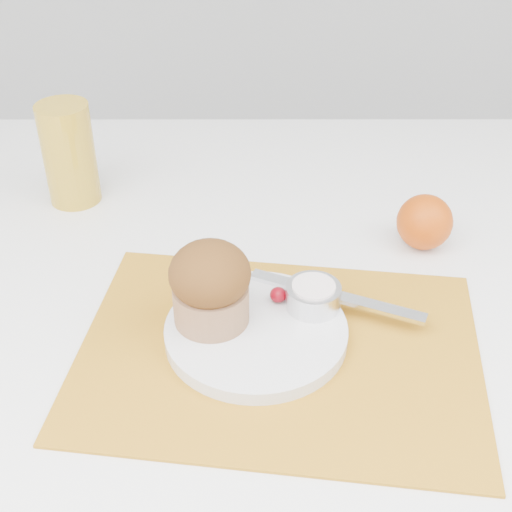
{
  "coord_description": "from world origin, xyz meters",
  "views": [
    {
      "loc": [
        -0.02,
        -0.63,
        1.25
      ],
      "look_at": [
        -0.02,
        -0.0,
        0.8
      ],
      "focal_mm": 50.0,
      "sensor_mm": 36.0,
      "label": 1
    }
  ],
  "objects_px": {
    "plate": "(256,332)",
    "orange": "(425,222)",
    "juice_glass": "(69,154)",
    "table": "(269,464)",
    "muffin": "(210,284)"
  },
  "relations": [
    {
      "from": "plate",
      "to": "orange",
      "type": "bearing_deg",
      "value": 40.24
    },
    {
      "from": "juice_glass",
      "to": "table",
      "type": "bearing_deg",
      "value": -29.33
    },
    {
      "from": "plate",
      "to": "muffin",
      "type": "bearing_deg",
      "value": 164.98
    },
    {
      "from": "orange",
      "to": "juice_glass",
      "type": "xyz_separation_m",
      "value": [
        -0.45,
        0.11,
        0.03
      ]
    },
    {
      "from": "table",
      "to": "plate",
      "type": "bearing_deg",
      "value": -98.19
    },
    {
      "from": "plate",
      "to": "table",
      "type": "bearing_deg",
      "value": 81.81
    },
    {
      "from": "plate",
      "to": "juice_glass",
      "type": "bearing_deg",
      "value": 130.81
    },
    {
      "from": "table",
      "to": "plate",
      "type": "xyz_separation_m",
      "value": [
        -0.02,
        -0.13,
        0.39
      ]
    },
    {
      "from": "orange",
      "to": "muffin",
      "type": "distance_m",
      "value": 0.3
    },
    {
      "from": "table",
      "to": "muffin",
      "type": "xyz_separation_m",
      "value": [
        -0.07,
        -0.12,
        0.44
      ]
    },
    {
      "from": "orange",
      "to": "juice_glass",
      "type": "height_order",
      "value": "juice_glass"
    },
    {
      "from": "table",
      "to": "plate",
      "type": "distance_m",
      "value": 0.41
    },
    {
      "from": "orange",
      "to": "juice_glass",
      "type": "relative_size",
      "value": 0.5
    },
    {
      "from": "table",
      "to": "orange",
      "type": "height_order",
      "value": "orange"
    },
    {
      "from": "plate",
      "to": "juice_glass",
      "type": "distance_m",
      "value": 0.38
    }
  ]
}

